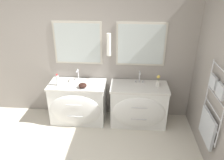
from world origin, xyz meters
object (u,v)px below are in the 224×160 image
(amenity_bowl, at_px, (83,85))
(vanity_right, at_px, (138,105))
(flower_vase, at_px, (158,81))
(vanity_left, at_px, (78,103))
(toiletry_bottle, at_px, (57,80))

(amenity_bowl, bearing_deg, vanity_right, 6.60)
(flower_vase, bearing_deg, vanity_right, -169.76)
(vanity_right, distance_m, flower_vase, 0.59)
(vanity_left, height_order, vanity_right, same)
(toiletry_bottle, xyz_separation_m, flower_vase, (1.82, 0.11, -0.01))
(vanity_right, distance_m, amenity_bowl, 1.11)
(vanity_right, xyz_separation_m, toiletry_bottle, (-1.49, -0.06, 0.49))
(vanity_left, height_order, flower_vase, flower_vase)
(vanity_left, xyz_separation_m, flower_vase, (1.49, 0.06, 0.48))
(toiletry_bottle, distance_m, flower_vase, 1.82)
(flower_vase, bearing_deg, vanity_left, -177.71)
(vanity_left, relative_size, toiletry_bottle, 4.74)
(vanity_right, relative_size, toiletry_bottle, 4.74)
(vanity_right, bearing_deg, amenity_bowl, -173.40)
(toiletry_bottle, height_order, amenity_bowl, toiletry_bottle)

